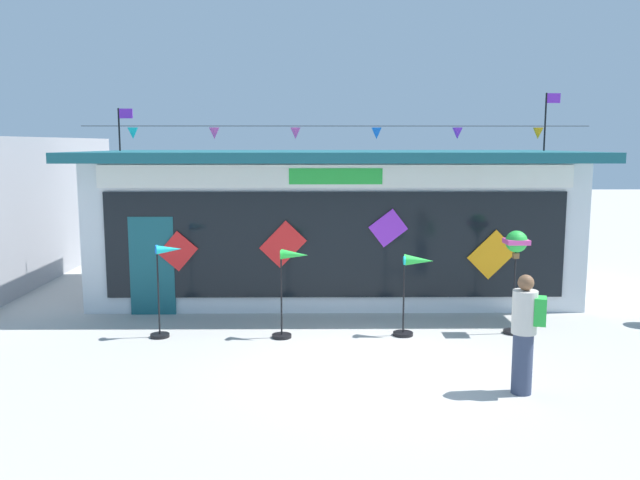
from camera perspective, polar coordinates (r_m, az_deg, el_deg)
name	(u,v)px	position (r m, az deg, el deg)	size (l,w,h in m)	color
ground_plane	(372,365)	(10.57, 4.56, -10.70)	(80.00, 80.00, 0.00)	#ADAAA5
kite_shop_building	(332,221)	(15.35, 1.07, 1.68)	(10.67, 5.29, 4.59)	silver
wind_spinner_far_left	(165,282)	(12.03, -13.27, -3.53)	(0.62, 0.34, 1.68)	black
wind_spinner_left	(290,281)	(11.69, -2.64, -3.60)	(0.67, 0.35, 1.60)	black
wind_spinner_center_left	(414,280)	(11.93, 8.13, -3.47)	(0.72, 0.36, 1.48)	black
wind_spinner_center_right	(516,250)	(12.36, 16.59, -0.84)	(0.40, 0.40, 1.90)	black
person_near_camera	(525,331)	(9.56, 17.31, -7.55)	(0.48, 0.38, 1.68)	#333D56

